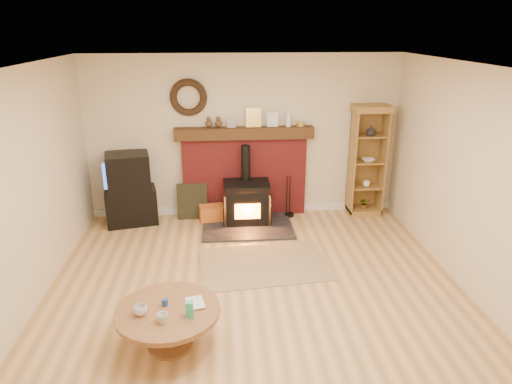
{
  "coord_description": "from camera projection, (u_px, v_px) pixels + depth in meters",
  "views": [
    {
      "loc": [
        -0.37,
        -4.43,
        2.99
      ],
      "look_at": [
        0.06,
        1.0,
        1.0
      ],
      "focal_mm": 32.0,
      "sensor_mm": 36.0,
      "label": 1
    }
  ],
  "objects": [
    {
      "name": "ground",
      "position": [
        258.0,
        304.0,
        5.2
      ],
      "size": [
        5.5,
        5.5,
        0.0
      ],
      "primitive_type": "plane",
      "color": "#A57D45",
      "rests_on": "ground"
    },
    {
      "name": "room_shell",
      "position": [
        256.0,
        157.0,
        4.7
      ],
      "size": [
        5.02,
        5.52,
        2.61
      ],
      "color": "beige",
      "rests_on": "ground"
    },
    {
      "name": "chimney_breast",
      "position": [
        245.0,
        168.0,
        7.43
      ],
      "size": [
        2.2,
        0.22,
        1.78
      ],
      "color": "maroon",
      "rests_on": "ground"
    },
    {
      "name": "wood_stove",
      "position": [
        247.0,
        204.0,
        7.22
      ],
      "size": [
        1.4,
        1.0,
        1.24
      ],
      "color": "black",
      "rests_on": "ground"
    },
    {
      "name": "area_rug",
      "position": [
        264.0,
        264.0,
        6.06
      ],
      "size": [
        1.78,
        1.31,
        0.01
      ],
      "primitive_type": "cube",
      "rotation": [
        0.0,
        0.0,
        0.11
      ],
      "color": "brown",
      "rests_on": "ground"
    },
    {
      "name": "tv_unit",
      "position": [
        130.0,
        190.0,
        7.19
      ],
      "size": [
        0.87,
        0.69,
        1.14
      ],
      "color": "black",
      "rests_on": "ground"
    },
    {
      "name": "curio_cabinet",
      "position": [
        367.0,
        161.0,
        7.43
      ],
      "size": [
        0.59,
        0.42,
        1.82
      ],
      "color": "olive",
      "rests_on": "ground"
    },
    {
      "name": "firelog_box",
      "position": [
        213.0,
        213.0,
        7.37
      ],
      "size": [
        0.45,
        0.32,
        0.26
      ],
      "primitive_type": "cube",
      "rotation": [
        0.0,
        0.0,
        0.14
      ],
      "color": "gold",
      "rests_on": "ground"
    },
    {
      "name": "leaning_painting",
      "position": [
        192.0,
        201.0,
        7.43
      ],
      "size": [
        0.49,
        0.13,
        0.59
      ],
      "primitive_type": "cube",
      "rotation": [
        -0.17,
        0.0,
        0.0
      ],
      "color": "black",
      "rests_on": "ground"
    },
    {
      "name": "fire_tools",
      "position": [
        289.0,
        210.0,
        7.56
      ],
      "size": [
        0.16,
        0.16,
        0.7
      ],
      "color": "black",
      "rests_on": "ground"
    },
    {
      "name": "coffee_table",
      "position": [
        168.0,
        316.0,
        4.4
      ],
      "size": [
        1.01,
        1.01,
        0.59
      ],
      "color": "brown",
      "rests_on": "ground"
    }
  ]
}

